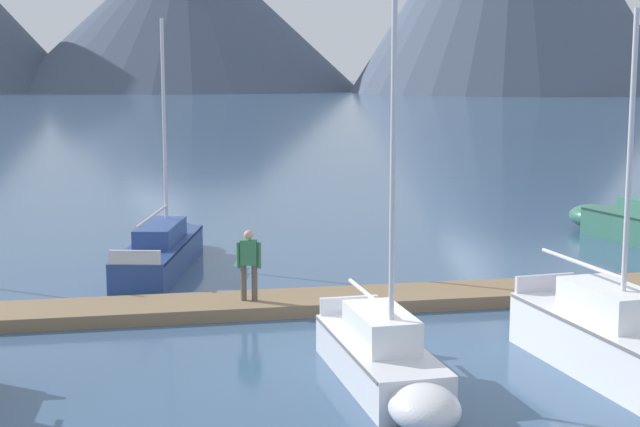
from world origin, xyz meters
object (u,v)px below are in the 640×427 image
(sailboat_far_berth, at_px, (619,344))
(sailboat_mid_dock_port, at_px, (164,249))
(sailboat_mid_dock_starboard, at_px, (386,360))
(person_on_dock, at_px, (249,261))

(sailboat_far_berth, bearing_deg, sailboat_mid_dock_port, 126.04)
(sailboat_mid_dock_starboard, height_order, person_on_dock, sailboat_mid_dock_starboard)
(sailboat_mid_dock_port, height_order, sailboat_far_berth, sailboat_mid_dock_port)
(sailboat_mid_dock_port, bearing_deg, person_on_dock, -70.00)
(sailboat_mid_dock_starboard, distance_m, sailboat_far_berth, 4.42)
(sailboat_far_berth, bearing_deg, person_on_dock, 136.63)
(sailboat_far_berth, xyz_separation_m, person_on_dock, (-6.38, 6.03, 0.58))
(sailboat_mid_dock_starboard, relative_size, person_on_dock, 4.82)
(sailboat_mid_dock_starboard, xyz_separation_m, person_on_dock, (-1.96, 5.88, 0.71))
(person_on_dock, bearing_deg, sailboat_mid_dock_port, 110.00)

